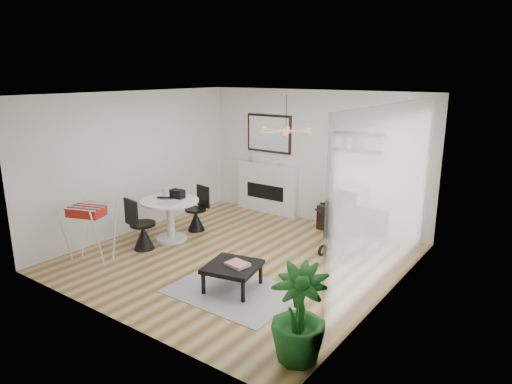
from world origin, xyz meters
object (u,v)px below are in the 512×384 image
Objects in this scene: coffee_table at (233,267)px; potted_plant at (299,314)px; stroller at (346,231)px; drying_rack at (90,231)px; fireplace at (267,182)px; tv_console at (352,221)px; dining_table at (170,214)px; crt_tv at (351,198)px.

coffee_table is 0.79× the size of potted_plant.
potted_plant is (0.85, -3.03, 0.12)m from stroller.
stroller is 2.28m from coffee_table.
potted_plant is (4.14, -0.33, 0.03)m from drying_rack.
fireplace is at bearing 128.05° from potted_plant.
tv_console is 1.17m from stroller.
dining_table is at bearing 154.89° from potted_plant.
fireplace reaches higher than tv_console.
tv_console is at bearing 123.46° from stroller.
coffee_table is (-0.33, -3.23, -0.36)m from crt_tv.
coffee_table is 1.85m from potted_plant.
stroller is at bearing -68.73° from crt_tv.
drying_rack is 4.16m from potted_plant.
fireplace is at bearing 175.63° from tv_console.
drying_rack is (-2.86, -3.78, -0.19)m from crt_tv.
potted_plant is at bearing -25.11° from dining_table.
fireplace is 1.99× the size of potted_plant.
fireplace is 3.83m from coffee_table.
potted_plant reaches higher than coffee_table.
dining_table is at bearing -99.95° from fireplace.
tv_console is 4.78m from drying_rack.
coffee_table is at bearing -96.47° from tv_console.
tv_console reaches higher than coffee_table.
fireplace is at bearing 80.05° from dining_table.
tv_console is 4.31m from potted_plant.
drying_rack is at bearing -127.44° from tv_console.
dining_table reaches higher than coffee_table.
fireplace reaches higher than dining_table.
stroller reaches higher than crt_tv.
crt_tv is at bearing 33.92° from drying_rack.
coffee_table is at bearing -62.88° from fireplace.
potted_plant is (3.35, -4.28, -0.14)m from fireplace.
potted_plant is (3.79, -1.78, 0.03)m from dining_table.
dining_table is at bearing 57.29° from drying_rack.
fireplace is 2.80m from stroller.
stroller is 1.15× the size of coffee_table.
crt_tv is 1.20m from stroller.
drying_rack reaches higher than tv_console.
stroller is at bearing -70.36° from tv_console.
tv_console is 1.32× the size of stroller.
fireplace is 2.22× the size of drying_rack.
tv_console is 1.23× the size of dining_table.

